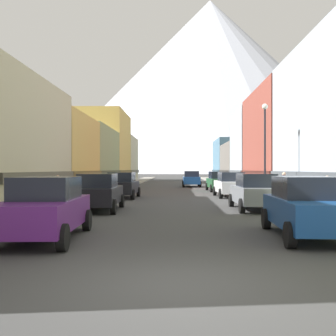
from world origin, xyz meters
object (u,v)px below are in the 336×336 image
object	(u,v)px
car_driving_0	(191,179)
potted_plant_1	(27,198)
car_left_2	(122,185)
pedestrian_1	(284,187)
car_left_1	(99,192)
pedestrian_0	(327,196)
car_right_2	(230,184)
car_right_0	(308,207)
car_left_0	(45,208)
pedestrian_2	(58,191)
streetlamp_right	(265,137)
potted_plant_0	(39,194)
car_right_1	(255,192)
car_right_3	(219,181)

from	to	relation	value
car_driving_0	potted_plant_1	size ratio (longest dim) A/B	4.59
car_left_2	pedestrian_1	xyz separation A→B (m)	(10.05, -3.91, 0.03)
car_left_1	pedestrian_0	world-z (taller)	car_left_1
car_left_2	car_right_2	bearing A→B (deg)	9.08
car_right_0	car_left_0	bearing A→B (deg)	-176.19
car_left_0	pedestrian_0	world-z (taller)	car_left_0
pedestrian_2	streetlamp_right	world-z (taller)	streetlamp_right
pedestrian_2	streetlamp_right	xyz separation A→B (m)	(11.60, 3.88, 3.13)
car_left_2	car_right_0	bearing A→B (deg)	-64.01
car_right_2	pedestrian_2	bearing A→B (deg)	-141.40
car_right_2	potted_plant_0	world-z (taller)	car_right_2
car_left_0	pedestrian_2	distance (m)	9.61
car_left_0	car_right_1	bearing A→B (deg)	47.64
car_left_0	pedestrian_2	bearing A→B (deg)	104.75
car_left_1	car_right_2	size ratio (longest dim) A/B	1.00
car_left_1	pedestrian_2	world-z (taller)	car_left_1
car_left_1	pedestrian_1	xyz separation A→B (m)	(10.05, 4.44, 0.03)
car_left_0	car_right_0	bearing A→B (deg)	3.81
potted_plant_0	streetlamp_right	bearing A→B (deg)	20.20
potted_plant_0	pedestrian_0	bearing A→B (deg)	-13.18
car_right_1	car_driving_0	size ratio (longest dim) A/B	1.00
car_left_0	car_right_2	xyz separation A→B (m)	(7.60, 17.32, 0.00)
streetlamp_right	car_right_3	bearing A→B (deg)	97.50
car_left_2	car_right_3	world-z (taller)	same
car_right_1	pedestrian_2	size ratio (longest dim) A/B	2.87
car_left_0	potted_plant_1	size ratio (longest dim) A/B	4.68
car_right_2	pedestrian_1	bearing A→B (deg)	-64.45
pedestrian_0	potted_plant_0	bearing A→B (deg)	166.82
car_right_1	car_right_3	size ratio (longest dim) A/B	0.99
potted_plant_1	streetlamp_right	world-z (taller)	streetlamp_right
car_right_0	potted_plant_1	bearing A→B (deg)	148.82
potted_plant_0	streetlamp_right	world-z (taller)	streetlamp_right
car_right_2	pedestrian_2	distance (m)	12.86
streetlamp_right	potted_plant_0	bearing A→B (deg)	-159.80
car_right_2	potted_plant_1	xyz separation A→B (m)	(-10.80, -10.28, -0.24)
car_driving_0	streetlamp_right	distance (m)	21.19
pedestrian_0	pedestrian_2	bearing A→B (deg)	163.24
pedestrian_1	pedestrian_2	world-z (taller)	pedestrian_1
potted_plant_1	car_left_2	bearing A→B (deg)	70.56
car_right_1	pedestrian_0	distance (m)	3.73
pedestrian_0	streetlamp_right	size ratio (longest dim) A/B	0.27
pedestrian_0	pedestrian_2	world-z (taller)	pedestrian_0
potted_plant_0	car_right_1	bearing A→B (deg)	-1.56
car_right_1	car_right_2	xyz separation A→B (m)	(0.00, 8.98, 0.00)
pedestrian_2	potted_plant_0	bearing A→B (deg)	-138.57
car_right_3	potted_plant_0	xyz separation A→B (m)	(-10.80, -16.34, -0.18)
car_right_0	pedestrian_0	size ratio (longest dim) A/B	2.83
car_left_1	pedestrian_1	world-z (taller)	pedestrian_1
car_left_1	car_right_3	xyz separation A→B (m)	(7.60, 17.21, 0.00)
car_right_3	car_driving_0	xyz separation A→B (m)	(-2.20, 8.83, 0.00)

